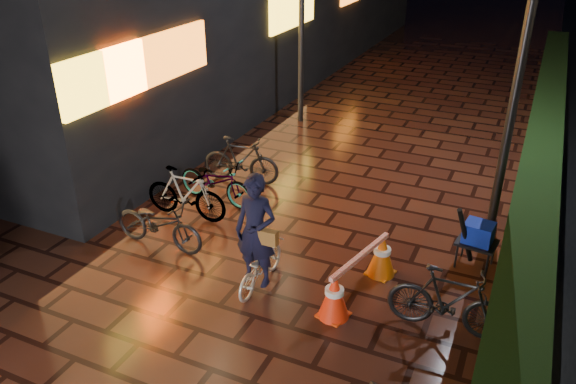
% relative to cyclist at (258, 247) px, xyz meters
% --- Properties ---
extents(ground, '(80.00, 80.00, 0.00)m').
position_rel_cyclist_xyz_m(ground, '(0.26, -0.66, -0.69)').
color(ground, '#381911').
rests_on(ground, ground).
extents(hedge, '(0.70, 20.00, 1.00)m').
position_rel_cyclist_xyz_m(hedge, '(3.56, 7.34, -0.19)').
color(hedge, black).
rests_on(hedge, ground).
extents(lamp_post_hedge, '(0.56, 0.16, 5.89)m').
position_rel_cyclist_xyz_m(lamp_post_hedge, '(2.94, 3.56, 2.55)').
color(lamp_post_hedge, black).
rests_on(lamp_post_hedge, ground).
extents(lamp_post_sf, '(0.49, 0.25, 5.21)m').
position_rel_cyclist_xyz_m(lamp_post_sf, '(-2.36, 7.01, 2.18)').
color(lamp_post_sf, black).
rests_on(lamp_post_sf, ground).
extents(cyclist, '(0.67, 1.29, 1.85)m').
position_rel_cyclist_xyz_m(cyclist, '(0.00, 0.00, 0.00)').
color(cyclist, silver).
rests_on(cyclist, ground).
extents(traffic_barrier, '(0.77, 1.71, 0.70)m').
position_rel_cyclist_xyz_m(traffic_barrier, '(1.41, 0.45, -0.34)').
color(traffic_barrier, '#FF2B0D').
rests_on(traffic_barrier, ground).
extents(cart_assembly, '(0.67, 0.61, 1.11)m').
position_rel_cyclist_xyz_m(cart_assembly, '(2.83, 1.88, -0.12)').
color(cart_assembly, black).
rests_on(cart_assembly, ground).
extents(parked_bikes_storefront, '(1.84, 3.39, 0.97)m').
position_rel_cyclist_xyz_m(parked_bikes_storefront, '(-2.04, 1.66, -0.23)').
color(parked_bikes_storefront, black).
rests_on(parked_bikes_storefront, ground).
extents(parked_bikes_hedge, '(1.71, 2.80, 0.97)m').
position_rel_cyclist_xyz_m(parked_bikes_hedge, '(2.69, -0.97, -0.20)').
color(parked_bikes_hedge, black).
rests_on(parked_bikes_hedge, ground).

